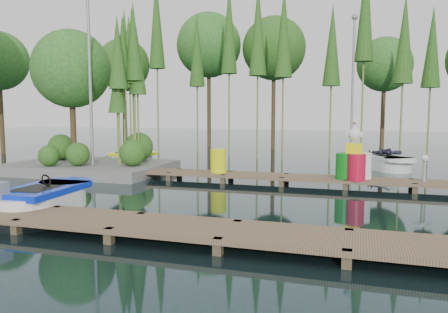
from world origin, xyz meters
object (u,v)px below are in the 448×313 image
(drum_cluster, at_px, (354,162))
(island, at_px, (85,94))
(yellow_barrel, at_px, (218,161))
(boat_blue, at_px, (44,200))
(boat_yellow_far, at_px, (130,158))

(drum_cluster, bearing_deg, island, 174.92)
(yellow_barrel, bearing_deg, boat_blue, -114.44)
(boat_yellow_far, height_order, yellow_barrel, boat_yellow_far)
(boat_yellow_far, bearing_deg, boat_blue, -81.91)
(boat_blue, relative_size, boat_yellow_far, 1.13)
(boat_yellow_far, relative_size, drum_cluster, 1.40)
(island, height_order, drum_cluster, island)
(island, distance_m, drum_cluster, 10.88)
(yellow_barrel, distance_m, drum_cluster, 4.63)
(island, relative_size, drum_cluster, 3.51)
(boat_blue, distance_m, drum_cluster, 9.22)
(yellow_barrel, bearing_deg, boat_yellow_far, 146.12)
(boat_blue, height_order, boat_yellow_far, boat_yellow_far)
(boat_blue, relative_size, drum_cluster, 1.58)
(boat_blue, xyz_separation_m, drum_cluster, (7.26, 5.65, 0.58))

